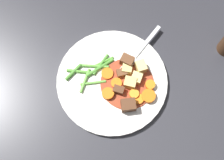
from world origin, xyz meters
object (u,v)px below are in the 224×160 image
at_px(carrot_slice_2, 107,93).
at_px(potato_chunk_1, 127,69).
at_px(carrot_slice_4, 150,85).
at_px(potato_chunk_2, 136,78).
at_px(meat_chunk_3, 119,90).
at_px(dinner_plate, 112,81).
at_px(carrot_slice_0, 148,96).
at_px(carrot_slice_6, 116,83).
at_px(potato_chunk_0, 141,67).
at_px(meat_chunk_2, 122,73).
at_px(potato_chunk_3, 130,83).
at_px(meat_chunk_1, 127,61).
at_px(fork, 139,52).
at_px(meat_chunk_0, 128,105).
at_px(carrot_slice_1, 134,94).
at_px(carrot_slice_3, 107,74).
at_px(carrot_slice_5, 138,99).

bearing_deg(carrot_slice_2, potato_chunk_1, 65.43).
height_order(carrot_slice_4, potato_chunk_2, potato_chunk_2).
bearing_deg(meat_chunk_3, carrot_slice_4, 24.76).
xyz_separation_m(dinner_plate, potato_chunk_2, (0.06, 0.02, 0.02)).
distance_m(carrot_slice_0, carrot_slice_6, 0.09).
height_order(potato_chunk_0, meat_chunk_2, potato_chunk_0).
distance_m(potato_chunk_3, meat_chunk_2, 0.03).
bearing_deg(meat_chunk_1, carrot_slice_0, -45.66).
height_order(meat_chunk_2, fork, meat_chunk_2).
height_order(carrot_slice_4, meat_chunk_3, meat_chunk_3).
xyz_separation_m(carrot_slice_0, potato_chunk_1, (-0.07, 0.05, 0.00)).
bearing_deg(carrot_slice_0, carrot_slice_6, 171.55).
relative_size(meat_chunk_0, meat_chunk_2, 1.35).
distance_m(dinner_plate, meat_chunk_1, 0.06).
bearing_deg(carrot_slice_0, carrot_slice_4, 93.80).
bearing_deg(meat_chunk_1, dinner_plate, -115.09).
distance_m(potato_chunk_0, potato_chunk_3, 0.05).
bearing_deg(potato_chunk_3, fork, 88.81).
bearing_deg(fork, meat_chunk_0, -87.20).
xyz_separation_m(carrot_slice_0, meat_chunk_2, (-0.08, 0.04, 0.00)).
xyz_separation_m(carrot_slice_0, potato_chunk_0, (-0.03, 0.07, 0.01)).
height_order(carrot_slice_6, meat_chunk_1, meat_chunk_1).
height_order(carrot_slice_6, potato_chunk_1, potato_chunk_1).
relative_size(dinner_plate, meat_chunk_3, 10.74).
distance_m(dinner_plate, carrot_slice_1, 0.07).
bearing_deg(carrot_slice_4, carrot_slice_6, -168.71).
bearing_deg(carrot_slice_4, potato_chunk_2, 168.58).
bearing_deg(potato_chunk_1, meat_chunk_2, -127.10).
bearing_deg(fork, potato_chunk_2, -82.10).
relative_size(carrot_slice_3, meat_chunk_3, 1.15).
xyz_separation_m(carrot_slice_4, potato_chunk_2, (-0.04, 0.01, 0.00)).
relative_size(dinner_plate, carrot_slice_0, 8.10).
distance_m(carrot_slice_5, carrot_slice_6, 0.07).
bearing_deg(potato_chunk_0, carrot_slice_4, -49.26).
relative_size(meat_chunk_2, meat_chunk_3, 0.98).
distance_m(carrot_slice_4, potato_chunk_3, 0.05).
bearing_deg(carrot_slice_4, carrot_slice_1, -135.21).
height_order(carrot_slice_0, potato_chunk_2, potato_chunk_2).
relative_size(carrot_slice_2, potato_chunk_1, 1.23).
bearing_deg(potato_chunk_0, meat_chunk_1, 169.92).
distance_m(meat_chunk_1, meat_chunk_3, 0.08).
height_order(carrot_slice_5, potato_chunk_1, potato_chunk_1).
bearing_deg(dinner_plate, potato_chunk_1, 49.21).
bearing_deg(meat_chunk_2, carrot_slice_1, -46.85).
xyz_separation_m(carrot_slice_0, meat_chunk_0, (-0.04, -0.04, 0.01)).
distance_m(potato_chunk_0, fork, 0.05).
bearing_deg(carrot_slice_2, carrot_slice_3, 103.08).
relative_size(carrot_slice_6, fork, 0.16).
relative_size(carrot_slice_6, meat_chunk_2, 1.06).
bearing_deg(potato_chunk_3, carrot_slice_6, -167.19).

